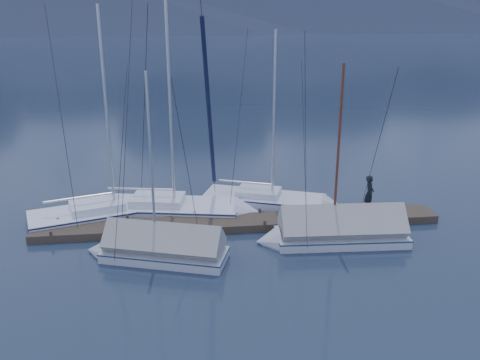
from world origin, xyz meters
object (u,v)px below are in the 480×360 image
at_px(sailboat_open_left, 127,211).
at_px(sailboat_open_mid, 187,210).
at_px(sailboat_covered_near, 330,233).
at_px(sailboat_covered_far, 153,249).
at_px(sailboat_open_right, 282,202).
at_px(person, 369,193).

relative_size(sailboat_open_left, sailboat_open_mid, 0.98).
relative_size(sailboat_open_mid, sailboat_covered_near, 1.31).
xyz_separation_m(sailboat_open_left, sailboat_open_mid, (2.81, -0.29, 0.00)).
bearing_deg(sailboat_covered_near, sailboat_open_mid, 146.91).
relative_size(sailboat_covered_near, sailboat_covered_far, 1.03).
xyz_separation_m(sailboat_open_right, sailboat_covered_near, (1.14, -4.36, 0.24)).
relative_size(sailboat_open_mid, sailboat_open_right, 1.15).
height_order(sailboat_covered_far, person, sailboat_covered_far).
relative_size(sailboat_open_right, sailboat_covered_near, 1.13).
xyz_separation_m(sailboat_open_mid, sailboat_covered_near, (5.85, -3.81, 0.22)).
xyz_separation_m(sailboat_open_mid, person, (8.39, -1.46, 1.01)).
relative_size(sailboat_open_left, sailboat_open_right, 1.13).
bearing_deg(person, sailboat_covered_near, 157.12).
bearing_deg(sailboat_covered_near, person, 42.86).
bearing_deg(sailboat_open_left, sailboat_covered_far, -73.07).
xyz_separation_m(sailboat_open_left, sailboat_covered_near, (8.66, -4.11, 0.22)).
bearing_deg(sailboat_open_right, sailboat_covered_far, -141.11).
height_order(sailboat_covered_near, sailboat_covered_far, sailboat_covered_near).
distance_m(sailboat_open_right, person, 4.31).
bearing_deg(sailboat_open_right, sailboat_open_left, -178.03).
relative_size(sailboat_open_mid, person, 6.24).
height_order(sailboat_open_right, sailboat_covered_near, sailboat_open_right).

